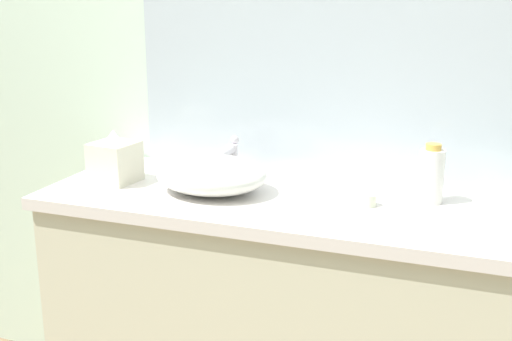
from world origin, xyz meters
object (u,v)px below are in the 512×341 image
sink_basin (211,174)px  candle_jar (368,200)px  lotion_bottle (431,175)px  tissue_box (115,160)px

sink_basin → candle_jar: size_ratio=7.00×
lotion_bottle → candle_jar: lotion_bottle is taller
lotion_bottle → sink_basin: bearing=-168.8°
sink_basin → tissue_box: size_ratio=2.06×
candle_jar → sink_basin: bearing=-176.2°
sink_basin → tissue_box: (-0.34, -0.00, 0.02)m
sink_basin → tissue_box: 0.34m
tissue_box → sink_basin: bearing=0.7°
lotion_bottle → tissue_box: size_ratio=1.04×
sink_basin → candle_jar: (0.48, 0.03, -0.04)m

